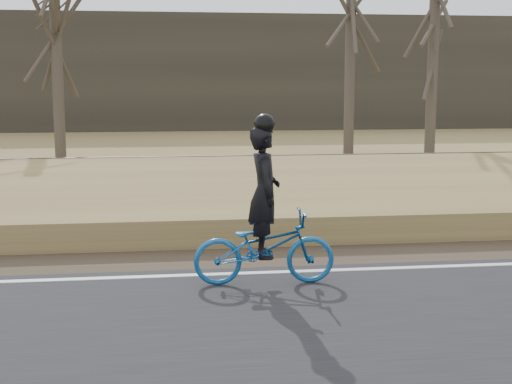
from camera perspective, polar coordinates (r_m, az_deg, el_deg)
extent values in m
cube|color=#473A2B|center=(10.61, -19.58, -5.57)|extent=(120.00, 1.60, 0.04)
cube|color=olive|center=(13.45, -16.98, -1.58)|extent=(120.00, 5.00, 0.44)
cube|color=slate|center=(17.16, -14.92, 0.72)|extent=(120.00, 3.00, 0.45)
cube|color=black|center=(17.12, -14.95, 1.70)|extent=(120.00, 2.40, 0.14)
cube|color=brown|center=(16.39, -15.30, 1.89)|extent=(120.00, 0.07, 0.15)
cube|color=brown|center=(17.81, -14.68, 2.45)|extent=(120.00, 0.07, 0.15)
cube|color=#383328|center=(38.91, -10.90, 9.36)|extent=(120.00, 4.00, 6.00)
imported|color=#145390|center=(8.88, 0.66, -4.48)|extent=(1.77, 0.66, 0.92)
imported|color=black|center=(8.75, 0.67, -0.01)|extent=(0.41, 0.60, 1.62)
sphere|color=black|center=(8.66, 0.68, 5.43)|extent=(0.26, 0.26, 0.26)
cylinder|color=#4C4438|center=(24.02, -15.71, 11.47)|extent=(0.36, 0.36, 7.58)
cylinder|color=#4C4438|center=(25.65, 7.60, 13.45)|extent=(0.36, 0.36, 9.29)
cylinder|color=#4C4438|center=(25.28, 13.97, 10.54)|extent=(0.36, 0.36, 6.83)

